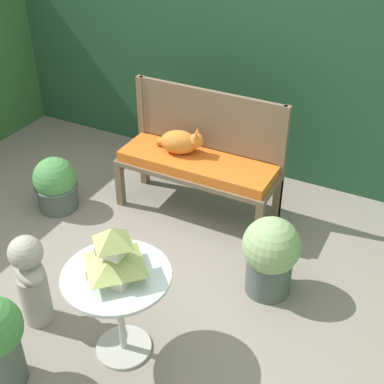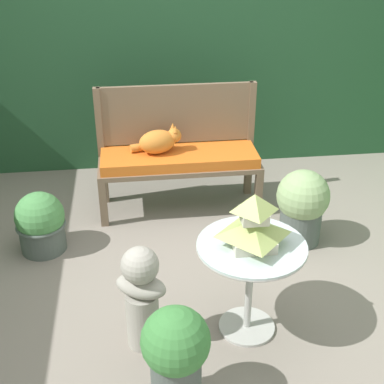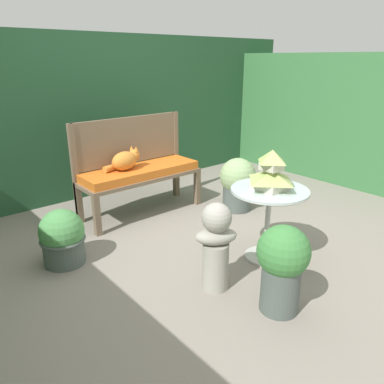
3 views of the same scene
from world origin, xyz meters
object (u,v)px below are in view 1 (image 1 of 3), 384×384
object	(u,v)px
cat	(181,142)
patio_table	(118,291)
garden_bust	(31,277)
pagoda_birdhouse	(114,255)
garden_bench	(197,167)
potted_plant_bench_right	(56,185)
potted_plant_path_edge	(270,255)

from	to	relation	value
cat	patio_table	distance (m)	1.63
garden_bust	pagoda_birdhouse	bearing A→B (deg)	32.65
garden_bench	garden_bust	distance (m)	1.63
garden_bust	potted_plant_bench_right	bearing A→B (deg)	152.03
cat	pagoda_birdhouse	distance (m)	1.63
patio_table	garden_bust	bearing A→B (deg)	-175.97
cat	potted_plant_bench_right	world-z (taller)	cat
garden_bench	potted_plant_bench_right	size ratio (longest dim) A/B	2.81
patio_table	pagoda_birdhouse	size ratio (longest dim) A/B	1.95
garden_bench	pagoda_birdhouse	distance (m)	1.59
cat	pagoda_birdhouse	xyz separation A→B (m)	(0.43, -1.57, 0.14)
patio_table	garden_bust	distance (m)	0.66
pagoda_birdhouse	potted_plant_bench_right	world-z (taller)	pagoda_birdhouse
patio_table	potted_plant_path_edge	bearing A→B (deg)	56.20
cat	pagoda_birdhouse	world-z (taller)	pagoda_birdhouse
pagoda_birdhouse	potted_plant_bench_right	size ratio (longest dim) A/B	0.69
potted_plant_bench_right	garden_bust	bearing A→B (deg)	-56.59
pagoda_birdhouse	potted_plant_path_edge	distance (m)	1.20
garden_bench	pagoda_birdhouse	xyz separation A→B (m)	(0.26, -1.54, 0.33)
garden_bench	patio_table	bearing A→B (deg)	-80.28
cat	potted_plant_path_edge	distance (m)	1.27
garden_bench	pagoda_birdhouse	world-z (taller)	pagoda_birdhouse
pagoda_birdhouse	garden_bench	bearing A→B (deg)	99.72
patio_table	potted_plant_bench_right	xyz separation A→B (m)	(-1.36, 1.04, -0.26)
pagoda_birdhouse	garden_bust	world-z (taller)	pagoda_birdhouse
patio_table	pagoda_birdhouse	world-z (taller)	pagoda_birdhouse
garden_bench	potted_plant_bench_right	bearing A→B (deg)	-155.87
patio_table	potted_plant_path_edge	distance (m)	1.12
pagoda_birdhouse	patio_table	bearing A→B (deg)	-75.96
garden_bench	potted_plant_bench_right	xyz separation A→B (m)	(-1.10, -0.49, -0.21)
potted_plant_path_edge	garden_bench	bearing A→B (deg)	144.97
cat	potted_plant_bench_right	xyz separation A→B (m)	(-0.94, -0.52, -0.40)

